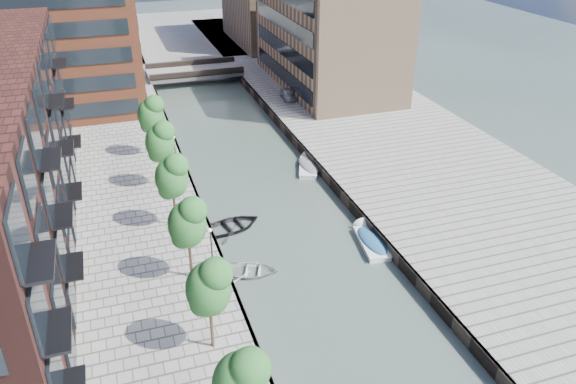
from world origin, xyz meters
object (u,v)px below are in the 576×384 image
bridge (194,72)px  tree_6 (151,113)px  tree_1 (240,381)px  tree_5 (160,140)px  sloop_4 (232,229)px  motorboat_3 (370,240)px  tree_4 (171,175)px  motorboat_4 (308,166)px  sloop_3 (250,273)px  tree_3 (187,221)px  car (288,94)px  tree_2 (208,286)px

bridge → tree_6: 27.63m
tree_1 → tree_5: bearing=90.0°
sloop_4 → motorboat_3: bearing=-132.5°
tree_4 → bridge: bearing=78.0°
motorboat_4 → sloop_3: bearing=-123.6°
bridge → tree_3: bearing=-100.3°
bridge → car: 16.96m
bridge → motorboat_4: size_ratio=2.57×
tree_4 → motorboat_4: size_ratio=1.18×
tree_3 → sloop_4: 9.46m
tree_3 → car: tree_3 is taller
sloop_3 → sloop_4: bearing=17.6°
tree_4 → car: bearing=55.5°
tree_5 → sloop_3: size_ratio=1.44×
bridge → sloop_3: bridge is taller
tree_3 → motorboat_4: bearing=47.4°
tree_1 → tree_2: size_ratio=1.00×
tree_1 → tree_4: (0.00, 21.00, 0.00)m
sloop_4 → motorboat_3: motorboat_3 is taller
tree_2 → motorboat_4: 26.87m
tree_4 → car: (17.72, 25.76, -3.68)m
tree_6 → sloop_3: 21.71m
tree_3 → motorboat_3: size_ratio=1.15×
tree_5 → car: 26.07m
tree_5 → motorboat_3: tree_5 is taller
tree_2 → tree_5: (0.00, 21.00, 0.00)m
tree_6 → motorboat_4: tree_6 is taller
tree_1 → motorboat_3: tree_1 is taller
tree_3 → tree_5: 14.00m
tree_4 → tree_5: (0.00, 7.00, 0.00)m
tree_4 → sloop_4: 6.83m
bridge → tree_1: (-8.50, -61.00, 3.92)m
sloop_3 → car: car is taller
tree_3 → tree_4: (0.00, 7.00, 0.00)m
car → bridge: bearing=127.2°
tree_2 → sloop_4: 15.18m
tree_5 → car: (17.72, 18.76, -3.68)m
sloop_3 → tree_4: bearing=50.9°
tree_2 → tree_6: (0.00, 28.00, 0.00)m
tree_1 → sloop_4: size_ratio=1.20×
tree_3 → tree_5: bearing=90.0°
bridge → sloop_4: bridge is taller
tree_3 → tree_5: (0.00, 14.00, 0.00)m
tree_2 → motorboat_3: size_ratio=1.15×
motorboat_3 → sloop_3: bearing=-174.8°
tree_3 → tree_6: same height
tree_1 → motorboat_3: (13.97, 15.25, -5.11)m
sloop_4 → motorboat_3: 11.05m
tree_6 → car: tree_6 is taller
sloop_4 → car: size_ratio=1.35×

